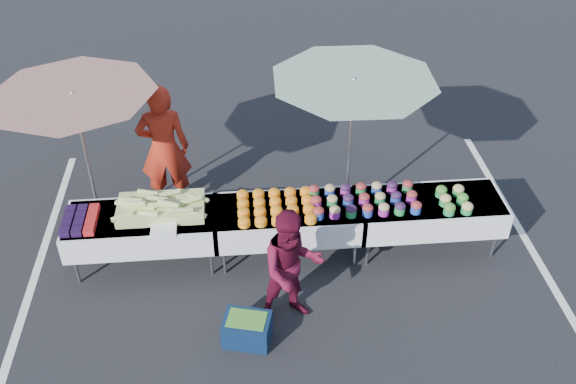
{
  "coord_description": "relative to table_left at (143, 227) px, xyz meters",
  "views": [
    {
      "loc": [
        -0.55,
        -6.18,
        5.67
      ],
      "look_at": [
        0.0,
        0.0,
        1.0
      ],
      "focal_mm": 40.0,
      "sensor_mm": 36.0,
      "label": 1
    }
  ],
  "objects": [
    {
      "name": "ground",
      "position": [
        1.8,
        0.0,
        -0.58
      ],
      "size": [
        80.0,
        80.0,
        0.0
      ],
      "primitive_type": "plane",
      "color": "black"
    },
    {
      "name": "stripe_left",
      "position": [
        -1.4,
        0.0,
        -0.58
      ],
      "size": [
        0.1,
        5.0,
        0.0
      ],
      "primitive_type": "cube",
      "color": "silver",
      "rests_on": "ground"
    },
    {
      "name": "stripe_right",
      "position": [
        5.0,
        0.0,
        -0.58
      ],
      "size": [
        0.1,
        5.0,
        0.0
      ],
      "primitive_type": "cube",
      "color": "silver",
      "rests_on": "ground"
    },
    {
      "name": "table_left",
      "position": [
        0.0,
        0.0,
        0.0
      ],
      "size": [
        1.86,
        0.81,
        0.75
      ],
      "color": "white",
      "rests_on": "ground"
    },
    {
      "name": "table_center",
      "position": [
        1.8,
        0.0,
        0.0
      ],
      "size": [
        1.86,
        0.81,
        0.75
      ],
      "color": "white",
      "rests_on": "ground"
    },
    {
      "name": "table_right",
      "position": [
        3.6,
        0.0,
        0.0
      ],
      "size": [
        1.86,
        0.81,
        0.75
      ],
      "color": "white",
      "rests_on": "ground"
    },
    {
      "name": "berry_punnets",
      "position": [
        -0.71,
        -0.06,
        0.21
      ],
      "size": [
        0.4,
        0.54,
        0.08
      ],
      "color": "black",
      "rests_on": "table_left"
    },
    {
      "name": "corn_pile",
      "position": [
        0.26,
        0.04,
        0.26
      ],
      "size": [
        1.16,
        0.57,
        0.26
      ],
      "color": "tan",
      "rests_on": "table_left"
    },
    {
      "name": "plastic_bags",
      "position": [
        0.3,
        -0.3,
        0.19
      ],
      "size": [
        0.3,
        0.25,
        0.05
      ],
      "primitive_type": "cube",
      "color": "white",
      "rests_on": "table_left"
    },
    {
      "name": "carrot_bowls",
      "position": [
        1.65,
        -0.01,
        0.22
      ],
      "size": [
        0.95,
        0.69,
        0.11
      ],
      "color": "orange",
      "rests_on": "table_center"
    },
    {
      "name": "potato_cups",
      "position": [
        2.75,
        0.0,
        0.25
      ],
      "size": [
        1.34,
        0.58,
        0.16
      ],
      "color": "#2241A3",
      "rests_on": "table_right"
    },
    {
      "name": "bean_baskets",
      "position": [
        3.86,
        -0.1,
        0.24
      ],
      "size": [
        0.36,
        0.5,
        0.15
      ],
      "color": "#228B43",
      "rests_on": "table_right"
    },
    {
      "name": "vendor",
      "position": [
        0.23,
        1.18,
        0.37
      ],
      "size": [
        0.72,
        0.49,
        1.9
      ],
      "primitive_type": "imported",
      "rotation": [
        0.0,
        0.0,
        3.2
      ],
      "color": "#B22614",
      "rests_on": "ground"
    },
    {
      "name": "customer",
      "position": [
        1.75,
        -1.07,
        0.17
      ],
      "size": [
        0.83,
        0.7,
        1.51
      ],
      "primitive_type": "imported",
      "rotation": [
        0.0,
        0.0,
        0.18
      ],
      "color": "#570D23",
      "rests_on": "ground"
    },
    {
      "name": "umbrella_left",
      "position": [
        -0.7,
        0.77,
        1.3
      ],
      "size": [
        2.13,
        2.13,
        2.08
      ],
      "rotation": [
        0.0,
        0.0,
        0.05
      ],
      "color": "black",
      "rests_on": "ground"
    },
    {
      "name": "umbrella_right",
      "position": [
        2.67,
        0.71,
        1.35
      ],
      "size": [
        2.7,
        2.7,
        2.14
      ],
      "rotation": [
        0.0,
        0.0,
        0.36
      ],
      "color": "black",
      "rests_on": "ground"
    },
    {
      "name": "storage_bin",
      "position": [
        1.22,
        -1.39,
        -0.41
      ],
      "size": [
        0.59,
        0.49,
        0.34
      ],
      "rotation": [
        0.0,
        0.0,
        -0.25
      ],
      "color": "#0C1F3D",
      "rests_on": "ground"
    }
  ]
}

